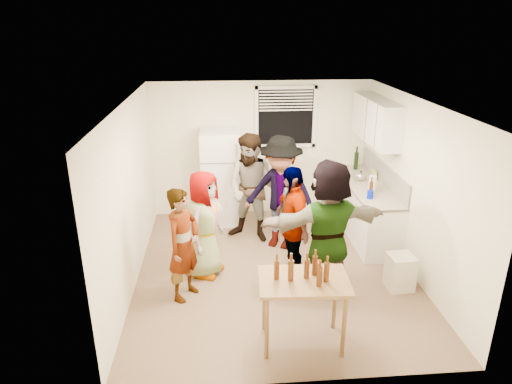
{
  "coord_description": "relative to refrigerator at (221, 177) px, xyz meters",
  "views": [
    {
      "loc": [
        -0.76,
        -5.91,
        3.52
      ],
      "look_at": [
        -0.25,
        0.29,
        1.15
      ],
      "focal_mm": 32.0,
      "sensor_mm": 36.0,
      "label": 1
    }
  ],
  "objects": [
    {
      "name": "serving_table",
      "position": [
        0.87,
        -3.51,
        -0.85
      ],
      "size": [
        1.03,
        0.71,
        0.84
      ],
      "primitive_type": null,
      "rotation": [
        0.0,
        0.0,
        -0.05
      ],
      "color": "brown",
      "rests_on": "ground"
    },
    {
      "name": "counter_lower",
      "position": [
        2.45,
        -0.73,
        -0.42
      ],
      "size": [
        0.6,
        2.2,
        0.86
      ],
      "primitive_type": "cube",
      "color": "white",
      "rests_on": "ground"
    },
    {
      "name": "countertop",
      "position": [
        2.45,
        -0.73,
        0.03
      ],
      "size": [
        0.64,
        2.22,
        0.04
      ],
      "primitive_type": "cube",
      "color": "#B8AC93",
      "rests_on": "counter_lower"
    },
    {
      "name": "window",
      "position": [
        1.2,
        0.33,
        1.0
      ],
      "size": [
        1.12,
        0.1,
        1.06
      ],
      "primitive_type": null,
      "color": "white",
      "rests_on": "room"
    },
    {
      "name": "guest_stripe",
      "position": [
        -0.52,
        -2.44,
        -0.85
      ],
      "size": [
        1.61,
        1.3,
        0.37
      ],
      "primitive_type": "imported",
      "rotation": [
        0.0,
        0.0,
        1.01
      ],
      "color": "#141933",
      "rests_on": "ground"
    },
    {
      "name": "blue_cup",
      "position": [
        2.3,
        -1.36,
        0.05
      ],
      "size": [
        0.1,
        0.1,
        0.13
      ],
      "primitive_type": "cylinder",
      "color": "#0418D2",
      "rests_on": "countertop"
    },
    {
      "name": "guest_back_right",
      "position": [
        0.94,
        -1.1,
        -0.85
      ],
      "size": [
        1.93,
        2.21,
        0.69
      ],
      "primitive_type": "imported",
      "rotation": [
        0.0,
        0.0,
        -0.48
      ],
      "color": "#3F3F44",
      "rests_on": "ground"
    },
    {
      "name": "backsplash",
      "position": [
        2.74,
        -0.73,
        0.23
      ],
      "size": [
        0.03,
        2.2,
        0.36
      ],
      "primitive_type": "cube",
      "color": "beige",
      "rests_on": "countertop"
    },
    {
      "name": "picture_frame",
      "position": [
        2.67,
        -0.46,
        0.13
      ],
      "size": [
        0.02,
        0.19,
        0.16
      ],
      "primitive_type": "cube",
      "color": "#E3D35D",
      "rests_on": "countertop"
    },
    {
      "name": "red_cup",
      "position": [
        1.04,
        -3.36,
        -0.01
      ],
      "size": [
        0.1,
        0.1,
        0.13
      ],
      "primitive_type": "cylinder",
      "color": "#A62A17",
      "rests_on": "serving_table"
    },
    {
      "name": "beer_bottle_table",
      "position": [
        0.72,
        -3.52,
        -0.01
      ],
      "size": [
        0.06,
        0.06,
        0.25
      ],
      "primitive_type": "cylinder",
      "color": "#47230C",
      "rests_on": "serving_table"
    },
    {
      "name": "refrigerator",
      "position": [
        0.0,
        0.0,
        0.0
      ],
      "size": [
        0.7,
        0.7,
        1.7
      ],
      "primitive_type": "cube",
      "color": "white",
      "rests_on": "ground"
    },
    {
      "name": "guest_black",
      "position": [
        0.96,
        -2.09,
        -0.85
      ],
      "size": [
        1.86,
        1.33,
        0.41
      ],
      "primitive_type": "imported",
      "rotation": [
        0.0,
        0.0,
        -1.35
      ],
      "color": "black",
      "rests_on": "ground"
    },
    {
      "name": "trash_bin",
      "position": [
        2.42,
        -2.49,
        -0.6
      ],
      "size": [
        0.36,
        0.36,
        0.5
      ],
      "primitive_type": "cube",
      "rotation": [
        0.0,
        0.0,
        0.07
      ],
      "color": "beige",
      "rests_on": "ground"
    },
    {
      "name": "guest_orange",
      "position": [
        1.38,
        -2.45,
        -0.85
      ],
      "size": [
        2.03,
        2.14,
        0.56
      ],
      "primitive_type": "imported",
      "rotation": [
        0.0,
        0.0,
        3.31
      ],
      "color": "#F67D5B",
      "rests_on": "ground"
    },
    {
      "name": "kettle",
      "position": [
        2.4,
        -0.53,
        0.05
      ],
      "size": [
        0.25,
        0.22,
        0.19
      ],
      "primitive_type": null,
      "rotation": [
        0.0,
        0.0,
        0.13
      ],
      "color": "silver",
      "rests_on": "countertop"
    },
    {
      "name": "room",
      "position": [
        0.75,
        -1.88,
        -0.85
      ],
      "size": [
        4.0,
        4.5,
        2.5
      ],
      "primitive_type": null,
      "color": "white",
      "rests_on": "ground"
    },
    {
      "name": "upper_cabinets",
      "position": [
        2.58,
        -0.53,
        1.1
      ],
      "size": [
        0.34,
        1.6,
        0.7
      ],
      "primitive_type": "cube",
      "color": "white",
      "rests_on": "room"
    },
    {
      "name": "guest_grey",
      "position": [
        -0.26,
        -1.87,
        -0.85
      ],
      "size": [
        1.76,
        1.37,
        0.5
      ],
      "primitive_type": "imported",
      "rotation": [
        0.0,
        0.0,
        1.13
      ],
      "color": "gray",
      "rests_on": "ground"
    },
    {
      "name": "beer_bottle_counter",
      "position": [
        2.35,
        -1.24,
        0.05
      ],
      "size": [
        0.06,
        0.06,
        0.23
      ],
      "primitive_type": "cylinder",
      "color": "#47230C",
      "rests_on": "countertop"
    },
    {
      "name": "paper_towel",
      "position": [
        2.43,
        -1.06,
        0.05
      ],
      "size": [
        0.12,
        0.12,
        0.26
      ],
      "primitive_type": "cylinder",
      "color": "white",
      "rests_on": "countertop"
    },
    {
      "name": "guest_back_left",
      "position": [
        0.51,
        -0.81,
        -0.85
      ],
      "size": [
        1.6,
        2.03,
        0.69
      ],
      "primitive_type": "imported",
      "rotation": [
        0.0,
        0.0,
        -0.46
      ],
      "color": "#523528",
      "rests_on": "ground"
    },
    {
      "name": "wine_bottle",
      "position": [
        2.5,
        0.1,
        0.05
      ],
      "size": [
        0.08,
        0.08,
        0.32
      ],
      "primitive_type": "cylinder",
      "color": "black",
      "rests_on": "countertop"
    }
  ]
}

